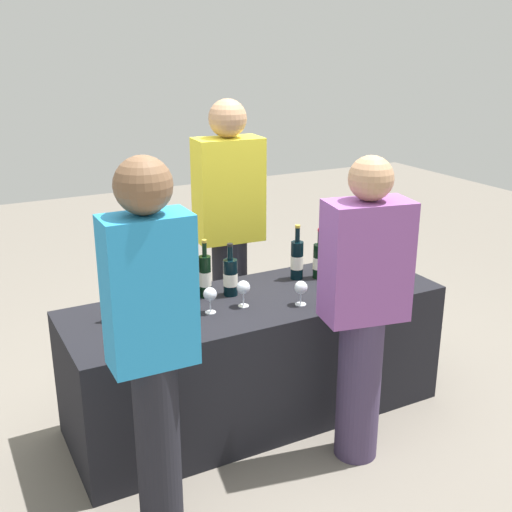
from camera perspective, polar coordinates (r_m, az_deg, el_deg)
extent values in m
plane|color=slate|center=(3.87, 0.00, -13.82)|extent=(12.00, 12.00, 0.00)
cube|color=black|center=(3.68, 0.00, -9.06)|extent=(2.11, 0.72, 0.73)
cylinder|color=black|center=(3.30, -12.01, -3.90)|extent=(0.07, 0.07, 0.22)
cylinder|color=black|center=(3.25, -12.19, -1.44)|extent=(0.03, 0.03, 0.09)
cylinder|color=maroon|center=(3.23, -12.25, -0.58)|extent=(0.03, 0.03, 0.02)
cylinder|color=silver|center=(3.31, -12.00, -4.08)|extent=(0.07, 0.07, 0.08)
cylinder|color=black|center=(3.52, -6.11, -1.94)|extent=(0.08, 0.08, 0.24)
cylinder|color=black|center=(3.47, -6.20, 0.50)|extent=(0.03, 0.03, 0.08)
cylinder|color=black|center=(3.45, -6.23, 1.23)|extent=(0.03, 0.03, 0.02)
cylinder|color=silver|center=(3.52, -6.10, -2.12)|extent=(0.08, 0.08, 0.08)
cylinder|color=black|center=(3.53, -4.58, -1.85)|extent=(0.07, 0.07, 0.24)
cylinder|color=black|center=(3.48, -4.64, 0.59)|extent=(0.03, 0.03, 0.08)
cylinder|color=gold|center=(3.46, -4.66, 1.33)|extent=(0.03, 0.03, 0.02)
cylinder|color=silver|center=(3.53, -4.57, -2.03)|extent=(0.07, 0.07, 0.08)
cylinder|color=black|center=(3.55, -2.30, -1.93)|extent=(0.08, 0.08, 0.21)
cylinder|color=black|center=(3.50, -2.33, 0.26)|extent=(0.03, 0.03, 0.08)
cylinder|color=black|center=(3.49, -2.34, 0.99)|extent=(0.03, 0.03, 0.02)
cylinder|color=silver|center=(3.55, -2.30, -2.09)|extent=(0.08, 0.08, 0.07)
cylinder|color=black|center=(3.79, 3.69, -0.39)|extent=(0.07, 0.07, 0.23)
cylinder|color=black|center=(3.74, 3.74, 1.91)|extent=(0.03, 0.03, 0.09)
cylinder|color=gold|center=(3.73, 3.75, 2.67)|extent=(0.03, 0.03, 0.02)
cylinder|color=silver|center=(3.80, 3.68, -0.55)|extent=(0.08, 0.08, 0.08)
cylinder|color=black|center=(3.82, 5.68, -0.47)|extent=(0.07, 0.07, 0.21)
cylinder|color=black|center=(3.78, 5.75, 1.61)|extent=(0.03, 0.03, 0.08)
cylinder|color=maroon|center=(3.76, 5.77, 2.32)|extent=(0.03, 0.03, 0.02)
cylinder|color=silver|center=(3.82, 5.67, -0.61)|extent=(0.08, 0.08, 0.07)
cylinder|color=silver|center=(3.19, -10.96, -6.76)|extent=(0.06, 0.06, 0.00)
cylinder|color=silver|center=(3.17, -11.00, -6.21)|extent=(0.01, 0.01, 0.06)
sphere|color=silver|center=(3.15, -11.07, -5.24)|extent=(0.06, 0.06, 0.06)
sphere|color=#590C19|center=(3.15, -11.06, -5.42)|extent=(0.03, 0.03, 0.03)
cylinder|color=silver|center=(3.36, -4.10, -5.04)|extent=(0.06, 0.06, 0.00)
cylinder|color=silver|center=(3.35, -4.11, -4.48)|extent=(0.01, 0.01, 0.07)
sphere|color=silver|center=(3.32, -4.14, -3.42)|extent=(0.07, 0.07, 0.07)
sphere|color=#590C19|center=(3.33, -4.13, -3.62)|extent=(0.04, 0.04, 0.04)
cylinder|color=silver|center=(3.43, -1.13, -4.48)|extent=(0.06, 0.06, 0.00)
cylinder|color=silver|center=(3.42, -1.13, -3.90)|extent=(0.01, 0.01, 0.07)
sphere|color=silver|center=(3.39, -1.14, -2.82)|extent=(0.07, 0.07, 0.07)
cylinder|color=silver|center=(3.46, 4.01, -4.32)|extent=(0.06, 0.06, 0.00)
cylinder|color=silver|center=(3.45, 4.02, -3.81)|extent=(0.01, 0.01, 0.06)
sphere|color=silver|center=(3.42, 4.04, -2.82)|extent=(0.07, 0.07, 0.07)
sphere|color=#590C19|center=(3.43, 4.04, -3.02)|extent=(0.04, 0.04, 0.04)
cylinder|color=silver|center=(3.72, 9.90, -2.91)|extent=(0.06, 0.06, 0.00)
cylinder|color=silver|center=(3.70, 9.93, -2.36)|extent=(0.01, 0.01, 0.07)
sphere|color=silver|center=(3.68, 9.99, -1.37)|extent=(0.07, 0.07, 0.07)
cylinder|color=silver|center=(3.92, 8.51, -0.06)|extent=(0.21, 0.21, 0.21)
cylinder|color=black|center=(4.24, -2.33, -4.11)|extent=(0.23, 0.23, 0.87)
cube|color=yellow|center=(4.01, -2.47, 5.92)|extent=(0.44, 0.26, 0.65)
sphere|color=tan|center=(3.94, -2.56, 12.21)|extent=(0.23, 0.23, 0.23)
cylinder|color=black|center=(2.89, -8.72, -16.73)|extent=(0.19, 0.19, 0.83)
cube|color=#268CCC|center=(2.54, -9.53, -3.17)|extent=(0.35, 0.20, 0.63)
sphere|color=brown|center=(2.41, -10.07, 6.25)|extent=(0.23, 0.23, 0.23)
cylinder|color=#3F3351|center=(3.37, 9.17, -11.54)|extent=(0.22, 0.22, 0.79)
cube|color=#8C4C99|center=(3.09, 9.83, -0.44)|extent=(0.44, 0.30, 0.59)
sphere|color=tan|center=(2.98, 10.25, 6.86)|extent=(0.21, 0.21, 0.21)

